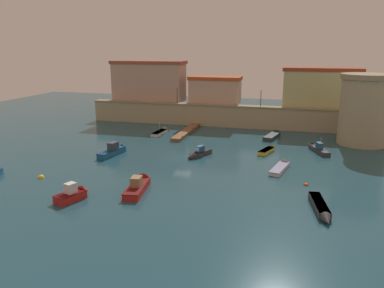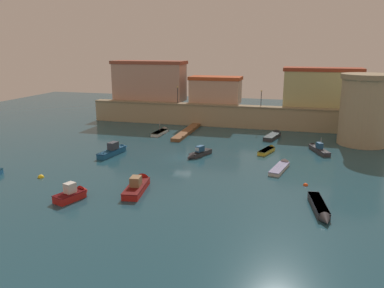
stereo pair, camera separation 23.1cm
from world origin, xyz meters
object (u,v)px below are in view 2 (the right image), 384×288
object	(u,v)px
fortress_tower	(365,109)
moored_boat_3	(139,184)
mooring_buoy_1	(305,185)
moored_boat_2	(198,153)
quay_lamp_1	(261,95)
moored_boat_5	(115,150)
quay_lamp_0	(178,92)
mooring_buoy_0	(41,178)
moored_boat_1	(74,194)
moored_boat_9	(282,166)
moored_boat_0	(320,209)
moored_boat_4	(268,150)
moored_boat_7	(162,131)
moored_boat_6	(274,135)
moored_boat_10	(317,148)

from	to	relation	value
fortress_tower	moored_boat_3	xyz separation A→B (m)	(-27.73, -29.37, -5.37)
fortress_tower	moored_boat_3	size ratio (longest dim) A/B	1.59
moored_boat_3	mooring_buoy_1	distance (m)	19.62
moored_boat_2	moored_boat_3	size ratio (longest dim) A/B	0.75
quay_lamp_1	moored_boat_5	bearing A→B (deg)	-127.82
quay_lamp_0	moored_boat_5	distance (m)	25.86
moored_boat_3	mooring_buoy_0	distance (m)	13.34
moored_boat_1	moored_boat_5	size ratio (longest dim) A/B	0.60
fortress_tower	quay_lamp_0	world-z (taller)	fortress_tower
quay_lamp_0	moored_boat_2	bearing A→B (deg)	-65.62
mooring_buoy_0	mooring_buoy_1	bearing A→B (deg)	10.58
quay_lamp_1	moored_boat_2	size ratio (longest dim) A/B	0.58
quay_lamp_1	moored_boat_3	size ratio (longest dim) A/B	0.44
moored_boat_9	moored_boat_0	bearing A→B (deg)	-150.14
moored_boat_4	moored_boat_2	bearing A→B (deg)	136.67
fortress_tower	moored_boat_9	xyz separation A→B (m)	(-12.22, -17.00, -5.61)
moored_boat_0	quay_lamp_1	bearing A→B (deg)	-174.49
moored_boat_2	quay_lamp_1	bearing A→B (deg)	-173.62
moored_boat_2	mooring_buoy_1	xyz separation A→B (m)	(15.39, -8.56, -0.46)
moored_boat_4	quay_lamp_0	bearing A→B (deg)	67.33
moored_boat_5	moored_boat_0	bearing A→B (deg)	-107.32
fortress_tower	moored_boat_7	size ratio (longest dim) A/B	1.81
quay_lamp_1	moored_boat_9	bearing A→B (deg)	-77.81
moored_boat_1	mooring_buoy_1	world-z (taller)	moored_boat_1
moored_boat_4	moored_boat_5	world-z (taller)	moored_boat_5
quay_lamp_1	moored_boat_7	bearing A→B (deg)	-151.94
moored_boat_1	moored_boat_9	xyz separation A→B (m)	(21.04, 17.02, -0.30)
moored_boat_5	quay_lamp_0	bearing A→B (deg)	3.13
moored_boat_3	moored_boat_5	xyz separation A→B (m)	(-9.40, 12.75, 0.09)
mooring_buoy_0	mooring_buoy_1	distance (m)	32.46
moored_boat_5	moored_boat_6	bearing A→B (deg)	-43.70
moored_boat_5	moored_boat_2	bearing A→B (deg)	-72.43
moored_boat_9	mooring_buoy_1	xyz separation A→B (m)	(3.07, -6.09, -0.27)
moored_boat_2	mooring_buoy_0	xyz separation A→B (m)	(-16.52, -14.52, -0.46)
moored_boat_0	moored_boat_5	distance (m)	32.43
moored_boat_6	moored_boat_7	xyz separation A→B (m)	(-20.67, -2.07, -0.05)
moored_boat_1	mooring_buoy_0	xyz separation A→B (m)	(-7.80, 4.97, -0.57)
moored_boat_5	moored_boat_7	xyz separation A→B (m)	(2.00, 15.73, -0.29)
quay_lamp_1	moored_boat_2	world-z (taller)	quay_lamp_1
fortress_tower	moored_boat_2	distance (m)	29.03
mooring_buoy_0	mooring_buoy_1	world-z (taller)	mooring_buoy_0
quay_lamp_0	moored_boat_1	xyz separation A→B (m)	(1.67, -42.42, -6.19)
moored_boat_4	moored_boat_10	xyz separation A→B (m)	(7.33, 2.53, 0.11)
moored_boat_4	moored_boat_6	xyz separation A→B (m)	(0.17, 10.33, 0.04)
moored_boat_3	moored_boat_1	bearing A→B (deg)	121.87
moored_boat_3	moored_boat_10	distance (m)	30.58
moored_boat_10	moored_boat_2	bearing A→B (deg)	92.66
moored_boat_3	moored_boat_6	bearing A→B (deg)	-31.70
moored_boat_3	moored_boat_10	bearing A→B (deg)	-50.14
moored_boat_4	moored_boat_9	bearing A→B (deg)	-144.80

